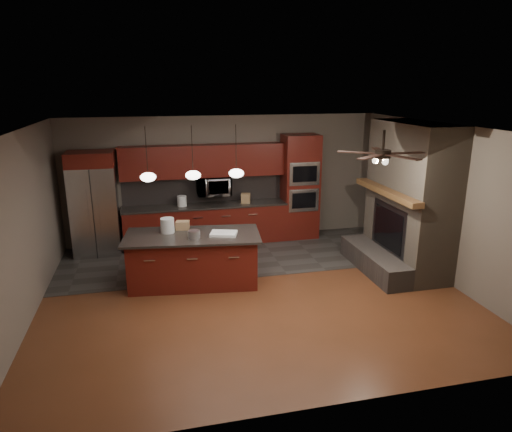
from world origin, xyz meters
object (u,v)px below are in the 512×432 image
object	(u,v)px
kitchen_island	(193,259)
white_bucket	(167,225)
oven_tower	(300,187)
counter_box	(246,198)
microwave	(214,186)
cardboard_box	(183,225)
counter_bucket	(182,201)
paint_can	(194,234)
paint_tray	(224,234)
refrigerator	(94,204)

from	to	relation	value
kitchen_island	white_bucket	distance (m)	0.75
oven_tower	counter_box	bearing A→B (deg)	-178.09
microwave	kitchen_island	world-z (taller)	microwave
cardboard_box	counter_bucket	world-z (taller)	counter_bucket
oven_tower	white_bucket	bearing A→B (deg)	-149.08
cardboard_box	white_bucket	bearing A→B (deg)	-142.86
kitchen_island	cardboard_box	world-z (taller)	cardboard_box
oven_tower	paint_can	bearing A→B (deg)	-139.35
kitchen_island	white_bucket	xyz separation A→B (m)	(-0.41, 0.23, 0.59)
kitchen_island	paint_tray	distance (m)	0.73
kitchen_island	paint_tray	xyz separation A→B (m)	(0.54, -0.13, 0.48)
oven_tower	refrigerator	bearing A→B (deg)	-179.06
oven_tower	counter_box	xyz separation A→B (m)	(-1.28, -0.04, -0.18)
microwave	paint_tray	bearing A→B (deg)	-93.84
cardboard_box	counter_box	distance (m)	2.26
paint_can	oven_tower	bearing A→B (deg)	40.65
paint_can	white_bucket	bearing A→B (deg)	134.74
refrigerator	paint_can	world-z (taller)	refrigerator
microwave	kitchen_island	xyz separation A→B (m)	(-0.69, -2.13, -0.84)
kitchen_island	paint_can	bearing A→B (deg)	-78.34
refrigerator	paint_can	xyz separation A→B (m)	(1.83, -2.20, -0.09)
white_bucket	paint_can	xyz separation A→B (m)	(0.43, -0.43, -0.06)
counter_bucket	paint_can	bearing A→B (deg)	-89.10
kitchen_island	cardboard_box	distance (m)	0.66
counter_box	white_bucket	bearing A→B (deg)	-117.37
paint_can	counter_bucket	size ratio (longest dim) A/B	0.90
white_bucket	paint_can	distance (m)	0.61
counter_bucket	microwave	bearing A→B (deg)	4.04
cardboard_box	counter_bucket	distance (m)	1.72
microwave	paint_can	world-z (taller)	microwave
oven_tower	microwave	xyz separation A→B (m)	(-1.98, 0.06, 0.11)
refrigerator	white_bucket	xyz separation A→B (m)	(1.40, -1.77, -0.03)
oven_tower	refrigerator	distance (m)	4.48
white_bucket	counter_bucket	bearing A→B (deg)	78.05
white_bucket	cardboard_box	xyz separation A→B (m)	(0.27, 0.13, -0.05)
microwave	counter_bucket	size ratio (longest dim) A/B	3.23
microwave	refrigerator	distance (m)	2.51
kitchen_island	counter_bucket	world-z (taller)	counter_bucket
paint_tray	white_bucket	bearing A→B (deg)	177.15
oven_tower	counter_bucket	size ratio (longest dim) A/B	10.49
oven_tower	white_bucket	size ratio (longest dim) A/B	9.17
white_bucket	paint_tray	bearing A→B (deg)	-20.75
kitchen_island	cardboard_box	bearing A→B (deg)	118.02
refrigerator	counter_box	size ratio (longest dim) A/B	9.89
refrigerator	cardboard_box	world-z (taller)	refrigerator
oven_tower	paint_can	distance (m)	3.49
paint_tray	counter_bucket	world-z (taller)	counter_bucket
oven_tower	kitchen_island	size ratio (longest dim) A/B	0.97
refrigerator	paint_tray	xyz separation A→B (m)	(2.35, -2.13, -0.14)
refrigerator	paint_tray	world-z (taller)	refrigerator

